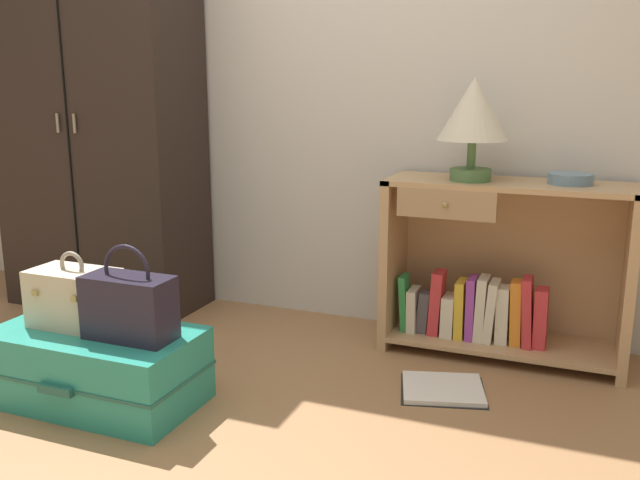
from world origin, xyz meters
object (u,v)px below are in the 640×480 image
(train_case, at_px, (75,297))
(bottle, at_px, (4,363))
(open_book_on_floor, at_px, (443,389))
(bookshelf, at_px, (497,275))
(bowl, at_px, (571,179))
(suitcase_large, at_px, (97,366))
(handbag, at_px, (129,306))
(table_lamp, at_px, (473,113))
(wardrobe, at_px, (99,121))

(train_case, relative_size, bottle, 1.89)
(open_book_on_floor, bearing_deg, train_case, -157.22)
(bookshelf, relative_size, bowl, 5.73)
(suitcase_large, height_order, handbag, handbag)
(bottle, bearing_deg, train_case, 3.24)
(table_lamp, height_order, suitcase_large, table_lamp)
(handbag, relative_size, open_book_on_floor, 0.90)
(bowl, xyz_separation_m, suitcase_large, (-1.55, -1.04, -0.64))
(bowl, distance_m, train_case, 1.97)
(train_case, bearing_deg, table_lamp, 37.47)
(wardrobe, relative_size, handbag, 5.65)
(bookshelf, height_order, suitcase_large, bookshelf)
(bottle, relative_size, open_book_on_floor, 0.44)
(bowl, height_order, bottle, bowl)
(train_case, height_order, handbag, handbag)
(wardrobe, xyz_separation_m, bottle, (0.26, -0.97, -0.88))
(bookshelf, distance_m, train_case, 1.71)
(train_case, bearing_deg, wardrobe, 122.88)
(wardrobe, relative_size, bookshelf, 1.91)
(bowl, xyz_separation_m, train_case, (-1.65, -1.01, -0.39))
(bottle, distance_m, open_book_on_floor, 1.72)
(wardrobe, bearing_deg, open_book_on_floor, -12.61)
(bookshelf, xyz_separation_m, bottle, (-1.74, -1.03, -0.27))
(bottle, bearing_deg, open_book_on_floor, 18.76)
(bookshelf, bearing_deg, table_lamp, -161.49)
(wardrobe, distance_m, bottle, 1.34)
(bookshelf, distance_m, bottle, 2.04)
(bookshelf, height_order, bottle, bookshelf)
(bookshelf, relative_size, open_book_on_floor, 2.66)
(suitcase_large, bearing_deg, bookshelf, 38.75)
(table_lamp, xyz_separation_m, suitcase_large, (-1.16, -0.99, -0.89))
(suitcase_large, bearing_deg, train_case, 166.57)
(bowl, bearing_deg, open_book_on_floor, -128.31)
(wardrobe, bearing_deg, handbag, -48.11)
(table_lamp, distance_m, train_case, 1.71)
(bookshelf, height_order, table_lamp, table_lamp)
(train_case, bearing_deg, handbag, -6.76)
(suitcase_large, bearing_deg, bowl, 33.87)
(bookshelf, bearing_deg, suitcase_large, -141.25)
(train_case, bearing_deg, suitcase_large, -13.43)
(wardrobe, bearing_deg, suitcase_large, -53.77)
(train_case, height_order, open_book_on_floor, train_case)
(suitcase_large, relative_size, bottle, 4.51)
(wardrobe, height_order, bowl, wardrobe)
(wardrobe, bearing_deg, train_case, -57.12)
(table_lamp, bearing_deg, bottle, -148.67)
(suitcase_large, xyz_separation_m, handbag, (0.17, -0.01, 0.26))
(bowl, bearing_deg, train_case, -148.36)
(train_case, relative_size, open_book_on_floor, 0.84)
(handbag, height_order, bottle, handbag)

